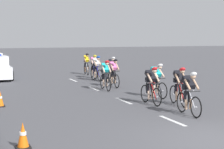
% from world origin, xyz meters
% --- Properties ---
extents(ground_plane, '(160.00, 160.00, 0.00)m').
position_xyz_m(ground_plane, '(0.00, 0.00, 0.00)').
color(ground_plane, '#4C4C51').
extents(lane_markings_centre, '(0.14, 17.60, 0.01)m').
position_xyz_m(lane_markings_centre, '(0.00, 6.42, 0.00)').
color(lane_markings_centre, white).
rests_on(lane_markings_centre, ground).
extents(cyclist_lead, '(0.43, 1.72, 1.56)m').
position_xyz_m(cyclist_lead, '(0.98, 2.98, 0.79)').
color(cyclist_lead, black).
rests_on(cyclist_lead, ground).
extents(cyclist_second, '(0.45, 1.72, 1.56)m').
position_xyz_m(cyclist_second, '(1.65, 4.71, 0.79)').
color(cyclist_second, black).
rests_on(cyclist_second, ground).
extents(cyclist_third, '(0.42, 1.72, 1.56)m').
position_xyz_m(cyclist_third, '(0.71, 5.31, 0.79)').
color(cyclist_third, black).
rests_on(cyclist_third, ground).
extents(cyclist_fourth, '(0.45, 1.72, 1.56)m').
position_xyz_m(cyclist_fourth, '(1.72, 6.73, 0.79)').
color(cyclist_fourth, black).
rests_on(cyclist_fourth, ground).
extents(cyclist_fifth, '(0.43, 1.72, 1.56)m').
position_xyz_m(cyclist_fifth, '(0.39, 9.68, 0.79)').
color(cyclist_fifth, black).
rests_on(cyclist_fifth, ground).
extents(cyclist_sixth, '(0.42, 1.72, 1.56)m').
position_xyz_m(cyclist_sixth, '(1.21, 10.61, 0.79)').
color(cyclist_sixth, black).
rests_on(cyclist_sixth, ground).
extents(cyclist_seventh, '(0.44, 1.72, 1.56)m').
position_xyz_m(cyclist_seventh, '(1.87, 12.56, 0.79)').
color(cyclist_seventh, black).
rests_on(cyclist_seventh, ground).
extents(cyclist_eighth, '(0.45, 1.72, 1.56)m').
position_xyz_m(cyclist_eighth, '(1.29, 13.66, 0.79)').
color(cyclist_eighth, black).
rests_on(cyclist_eighth, ground).
extents(cyclist_ninth, '(0.44, 1.72, 1.56)m').
position_xyz_m(cyclist_ninth, '(1.56, 14.98, 0.79)').
color(cyclist_ninth, black).
rests_on(cyclist_ninth, ground).
extents(cyclist_tenth, '(0.45, 1.72, 1.56)m').
position_xyz_m(cyclist_tenth, '(1.82, 17.39, 0.79)').
color(cyclist_tenth, black).
rests_on(cyclist_tenth, ground).
extents(traffic_cone_near, '(0.36, 0.36, 0.64)m').
position_xyz_m(traffic_cone_near, '(-4.92, 1.18, 0.31)').
color(traffic_cone_near, black).
rests_on(traffic_cone_near, ground).
extents(traffic_cone_mid, '(0.36, 0.36, 0.64)m').
position_xyz_m(traffic_cone_mid, '(-4.98, 6.96, 0.31)').
color(traffic_cone_mid, black).
rests_on(traffic_cone_mid, ground).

